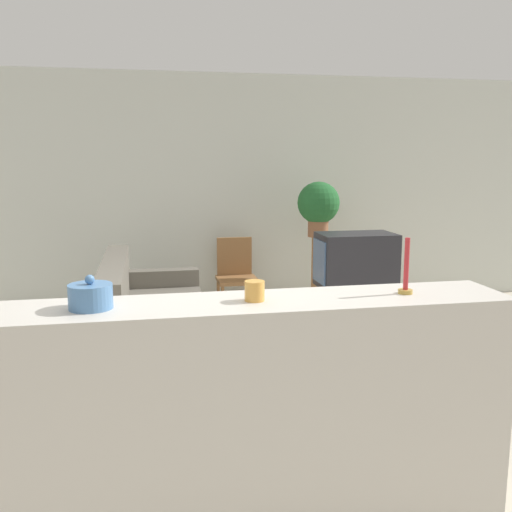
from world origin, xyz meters
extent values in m
plane|color=beige|center=(0.00, 0.00, 0.00)|extent=(14.00, 14.00, 0.00)
cube|color=silver|center=(0.00, 3.43, 1.35)|extent=(9.00, 0.06, 2.70)
cube|color=#605B51|center=(-0.42, 1.66, 0.23)|extent=(0.89, 1.87, 0.47)
cube|color=#605B51|center=(-0.76, 1.66, 0.68)|extent=(0.20, 1.87, 0.42)
cube|color=#605B51|center=(-0.42, 0.80, 0.32)|extent=(0.89, 0.16, 0.64)
cube|color=#605B51|center=(-0.42, 2.51, 0.32)|extent=(0.89, 0.16, 0.64)
cube|color=olive|center=(1.44, 1.79, 0.27)|extent=(0.71, 0.46, 0.55)
cube|color=#232328|center=(1.44, 1.79, 0.80)|extent=(0.71, 0.43, 0.51)
cube|color=#4C6B93|center=(1.09, 1.79, 0.80)|extent=(0.02, 0.36, 0.40)
cube|color=olive|center=(0.49, 2.92, 0.42)|extent=(0.44, 0.44, 0.04)
cube|color=olive|center=(0.49, 3.12, 0.65)|extent=(0.40, 0.04, 0.43)
cylinder|color=olive|center=(0.30, 2.73, 0.20)|extent=(0.04, 0.04, 0.40)
cylinder|color=olive|center=(0.68, 2.73, 0.20)|extent=(0.04, 0.04, 0.40)
cylinder|color=olive|center=(0.30, 3.11, 0.20)|extent=(0.04, 0.04, 0.40)
cylinder|color=olive|center=(0.68, 3.11, 0.20)|extent=(0.04, 0.04, 0.40)
cylinder|color=olive|center=(1.38, 2.80, 0.45)|extent=(0.14, 0.14, 0.89)
cylinder|color=#8E5B3D|center=(1.38, 2.80, 0.98)|extent=(0.23, 0.23, 0.18)
sphere|color=#23602D|center=(1.38, 2.80, 1.27)|extent=(0.46, 0.46, 0.46)
cube|color=beige|center=(0.00, -0.69, 0.55)|extent=(2.44, 0.44, 1.10)
cylinder|color=#4C7AAD|center=(-0.73, -0.69, 1.15)|extent=(0.19, 0.19, 0.11)
sphere|color=#4C7AAD|center=(-0.73, -0.69, 1.23)|extent=(0.04, 0.04, 0.04)
cylinder|color=gold|center=(0.00, -0.69, 1.14)|extent=(0.09, 0.09, 0.09)
cylinder|color=#B7933D|center=(0.74, -0.69, 1.11)|extent=(0.07, 0.07, 0.02)
cylinder|color=#B7282D|center=(0.74, -0.69, 1.24)|extent=(0.02, 0.02, 0.25)
camera|label=1|loc=(-0.48, -3.20, 1.74)|focal=40.00mm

